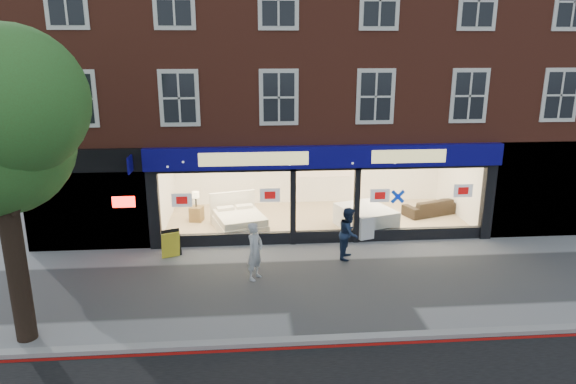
{
  "coord_description": "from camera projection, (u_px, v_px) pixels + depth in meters",
  "views": [
    {
      "loc": [
        -2.52,
        -12.8,
        6.28
      ],
      "look_at": [
        -1.26,
        2.5,
        1.93
      ],
      "focal_mm": 32.0,
      "sensor_mm": 36.0,
      "label": 1
    }
  ],
  "objects": [
    {
      "name": "a_board",
      "position": [
        171.0,
        244.0,
        15.79
      ],
      "size": [
        0.66,
        0.54,
        0.87
      ],
      "primitive_type": "cube",
      "rotation": [
        0.0,
        0.0,
        0.37
      ],
      "color": "yellow",
      "rests_on": "ground"
    },
    {
      "name": "showroom_floor",
      "position": [
        315.0,
        220.0,
        19.21
      ],
      "size": [
        11.0,
        4.5,
        0.1
      ],
      "primitive_type": "cube",
      "color": "tan",
      "rests_on": "ground"
    },
    {
      "name": "mattress_stack",
      "position": [
        365.0,
        218.0,
        18.01
      ],
      "size": [
        2.1,
        2.35,
        0.77
      ],
      "rotation": [
        0.0,
        0.0,
        0.33
      ],
      "color": "silver",
      "rests_on": "showroom_floor"
    },
    {
      "name": "kerb_line",
      "position": [
        366.0,
        345.0,
        11.21
      ],
      "size": [
        60.0,
        0.1,
        0.01
      ],
      "primitive_type": "cube",
      "color": "#8C0A07",
      "rests_on": "ground"
    },
    {
      "name": "ground",
      "position": [
        341.0,
        283.0,
        14.19
      ],
      "size": [
        120.0,
        120.0,
        0.0
      ],
      "primitive_type": "plane",
      "color": "gray",
      "rests_on": "ground"
    },
    {
      "name": "display_bed",
      "position": [
        239.0,
        220.0,
        18.06
      ],
      "size": [
        2.11,
        2.36,
        1.12
      ],
      "rotation": [
        0.0,
        0.0,
        0.28
      ],
      "color": "white",
      "rests_on": "showroom_floor"
    },
    {
      "name": "pedestrian_blue",
      "position": [
        349.0,
        233.0,
        15.65
      ],
      "size": [
        0.86,
        0.95,
        1.61
      ],
      "primitive_type": "imported",
      "rotation": [
        0.0,
        0.0,
        1.19
      ],
      "color": "#172440",
      "rests_on": "ground"
    },
    {
      "name": "building",
      "position": [
        312.0,
        36.0,
        19.01
      ],
      "size": [
        19.0,
        8.26,
        10.3
      ],
      "color": "brown",
      "rests_on": "ground"
    },
    {
      "name": "kerb_stone",
      "position": [
        364.0,
        338.0,
        11.39
      ],
      "size": [
        60.0,
        0.25,
        0.12
      ],
      "primitive_type": "cube",
      "color": "gray",
      "rests_on": "ground"
    },
    {
      "name": "pedestrian_grey",
      "position": [
        255.0,
        251.0,
        14.22
      ],
      "size": [
        0.66,
        0.72,
        1.65
      ],
      "primitive_type": "imported",
      "rotation": [
        0.0,
        0.0,
        1.0
      ],
      "color": "#B0B3B8",
      "rests_on": "ground"
    },
    {
      "name": "bedside_table",
      "position": [
        197.0,
        214.0,
        18.83
      ],
      "size": [
        0.54,
        0.54,
        0.55
      ],
      "primitive_type": "cube",
      "rotation": [
        0.0,
        0.0,
        -0.23
      ],
      "color": "brown",
      "rests_on": "showroom_floor"
    },
    {
      "name": "sofa",
      "position": [
        430.0,
        207.0,
        19.59
      ],
      "size": [
        2.23,
        1.46,
        0.61
      ],
      "primitive_type": "imported",
      "rotation": [
        0.0,
        0.0,
        3.49
      ],
      "color": "black",
      "rests_on": "showroom_floor"
    }
  ]
}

